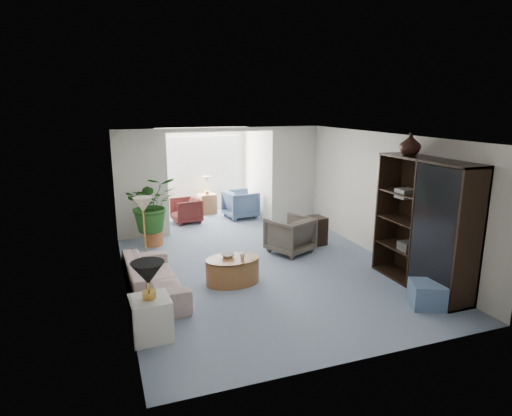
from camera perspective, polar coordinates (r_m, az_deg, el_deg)
name	(u,v)px	position (r m, az deg, el deg)	size (l,w,h in m)	color
floor	(267,273)	(8.12, 1.46, -8.50)	(6.00, 6.00, 0.00)	#7C8AA4
sunroom_floor	(212,219)	(11.84, -5.77, -1.44)	(2.60, 2.60, 0.00)	#7C8AA4
back_pier_left	(141,185)	(10.20, -14.80, 2.94)	(1.20, 0.12, 2.50)	silver
back_pier_right	(294,176)	(11.18, 4.99, 4.24)	(1.20, 0.12, 2.50)	silver
back_header	(221,130)	(10.40, -4.58, 10.20)	(2.60, 0.12, 0.10)	silver
window_pane	(202,163)	(12.60, -7.14, 5.93)	(2.20, 0.02, 1.50)	white
window_blinds	(202,163)	(12.58, -7.11, 5.91)	(2.20, 0.02, 1.50)	white
framed_picture	(388,176)	(8.76, 16.98, 4.09)	(0.04, 0.50, 0.40)	beige
sofa	(153,278)	(7.33, -13.32, -8.91)	(2.02, 0.79, 0.59)	beige
end_table	(151,318)	(6.10, -13.65, -13.85)	(0.52, 0.52, 0.57)	silver
table_lamp	(148,273)	(5.84, -14.00, -8.31)	(0.44, 0.44, 0.30)	black
floor_lamp	(143,205)	(8.19, -14.61, 0.41)	(0.36, 0.36, 0.28)	beige
coffee_table	(233,271)	(7.63, -3.09, -8.20)	(0.95, 0.95, 0.45)	olive
coffee_bowl	(228,255)	(7.62, -3.69, -6.21)	(0.23, 0.23, 0.06)	silver
coffee_cup	(242,257)	(7.49, -1.79, -6.43)	(0.09, 0.09, 0.08)	silver
wingback_chair	(290,235)	(9.11, 4.47, -3.54)	(0.81, 0.83, 0.76)	#584F45
side_table_dark	(313,231)	(9.69, 7.51, -3.00)	(0.52, 0.41, 0.62)	black
entertainment_cabinet	(424,224)	(7.73, 21.17, -2.02)	(0.53, 1.98, 2.20)	black
cabinet_urn	(410,144)	(7.89, 19.59, 7.91)	(0.36, 0.36, 0.37)	black
ottoman	(427,295)	(7.30, 21.51, -10.52)	(0.48, 0.48, 0.38)	slate
plant_pot	(154,238)	(9.87, -13.27, -3.85)	(0.40, 0.40, 0.32)	#AF5F32
house_plant	(152,204)	(9.67, -13.51, 0.53)	(1.10, 0.96, 1.23)	#22531C
sunroom_chair_blue	(241,204)	(11.85, -2.02, 0.51)	(0.80, 0.83, 0.75)	slate
sunroom_chair_maroon	(186,211)	(11.51, -9.14, -0.33)	(0.69, 0.71, 0.65)	maroon
sunroom_table	(207,204)	(12.38, -6.39, 0.54)	(0.46, 0.36, 0.56)	olive
shelf_clutter	(420,218)	(7.70, 20.73, -1.23)	(0.30, 1.07, 1.06)	#5F5C59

